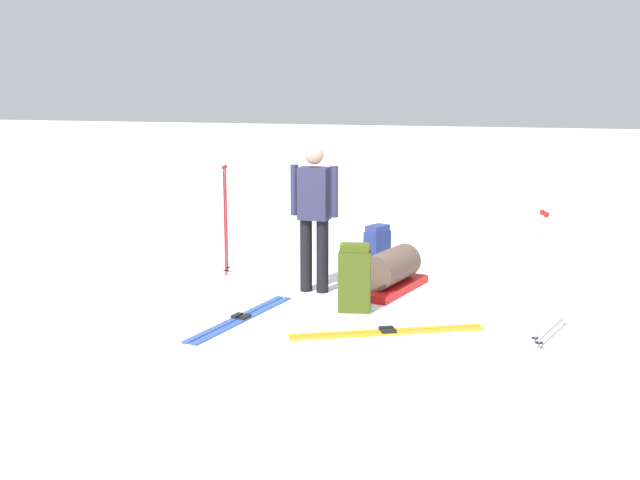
% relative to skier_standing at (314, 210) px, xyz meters
% --- Properties ---
extents(ground_plane, '(80.00, 80.00, 0.00)m').
position_rel_skier_standing_xyz_m(ground_plane, '(0.42, 0.20, -0.95)').
color(ground_plane, white).
extents(skier_standing, '(0.23, 0.57, 1.70)m').
position_rel_skier_standing_xyz_m(skier_standing, '(0.00, 0.00, 0.00)').
color(skier_standing, black).
rests_on(skier_standing, ground_plane).
extents(ski_pair_near, '(1.05, 1.78, 0.05)m').
position_rel_skier_standing_xyz_m(ski_pair_near, '(1.28, 1.16, -0.94)').
color(ski_pair_near, gold).
rests_on(ski_pair_near, ground_plane).
extents(ski_pair_far, '(1.82, 0.44, 0.05)m').
position_rel_skier_standing_xyz_m(ski_pair_far, '(1.29, -0.37, -0.94)').
color(ski_pair_far, '#2E54AB').
rests_on(ski_pair_far, ground_plane).
extents(backpack_large_dark, '(0.40, 0.32, 0.56)m').
position_rel_skier_standing_xyz_m(backpack_large_dark, '(-1.47, 0.39, -0.68)').
color(backpack_large_dark, navy).
rests_on(backpack_large_dark, ground_plane).
extents(backpack_bright, '(0.27, 0.37, 0.73)m').
position_rel_skier_standing_xyz_m(backpack_bright, '(0.65, 0.66, -0.60)').
color(backpack_bright, '#3F5216').
rests_on(backpack_bright, ground_plane).
extents(ski_poles_planted_near, '(0.23, 0.12, 1.39)m').
position_rel_skier_standing_xyz_m(ski_poles_planted_near, '(-0.51, -1.34, -0.19)').
color(ski_poles_planted_near, maroon).
rests_on(ski_poles_planted_near, ground_plane).
extents(ski_poles_planted_far, '(0.20, 0.11, 1.26)m').
position_rel_skier_standing_xyz_m(ski_poles_planted_far, '(1.26, 2.56, -0.25)').
color(ski_poles_planted_far, '#A9AEB6').
rests_on(ski_poles_planted_far, ground_plane).
extents(gear_sled, '(1.29, 0.70, 0.49)m').
position_rel_skier_standing_xyz_m(gear_sled, '(-0.30, 0.84, -0.73)').
color(gear_sled, red).
rests_on(gear_sled, ground_plane).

